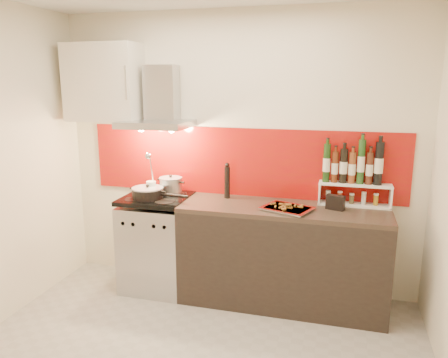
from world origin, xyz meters
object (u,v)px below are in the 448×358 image
(stock_pot, at_px, (171,186))
(pepper_mill, at_px, (227,181))
(baking_tray, at_px, (287,208))
(range_stove, at_px, (158,243))
(saute_pan, at_px, (148,193))
(counter, at_px, (282,255))

(stock_pot, relative_size, pepper_mill, 0.66)
(pepper_mill, bearing_deg, baking_tray, -22.42)
(range_stove, bearing_deg, saute_pan, -114.90)
(range_stove, xyz_separation_m, saute_pan, (-0.04, -0.08, 0.52))
(saute_pan, distance_m, pepper_mill, 0.73)
(stock_pot, height_order, saute_pan, stock_pot)
(range_stove, relative_size, pepper_mill, 2.73)
(stock_pot, xyz_separation_m, baking_tray, (1.14, -0.20, -0.08))
(range_stove, distance_m, pepper_mill, 0.91)
(stock_pot, bearing_deg, pepper_mill, 4.26)
(range_stove, height_order, baking_tray, baking_tray)
(stock_pot, bearing_deg, saute_pan, -125.08)
(counter, xyz_separation_m, saute_pan, (-1.24, -0.09, 0.51))
(counter, distance_m, stock_pot, 1.23)
(range_stove, xyz_separation_m, stock_pot, (0.10, 0.12, 0.55))
(range_stove, distance_m, saute_pan, 0.53)
(saute_pan, bearing_deg, counter, 4.03)
(stock_pot, relative_size, baking_tray, 0.46)
(stock_pot, xyz_separation_m, pepper_mill, (0.55, 0.04, 0.07))
(stock_pot, distance_m, pepper_mill, 0.55)
(counter, relative_size, stock_pot, 8.20)
(counter, relative_size, pepper_mill, 5.41)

